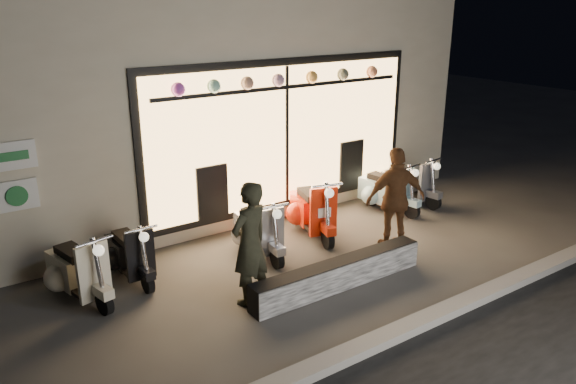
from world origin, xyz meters
The scene contains 12 objects.
ground centered at (0.00, 0.00, 0.00)m, with size 40.00×40.00×0.00m, color #383533.
kerb centered at (0.00, -2.00, 0.06)m, with size 40.00×0.25×0.12m, color slate.
shop_building centered at (0.00, 4.98, 2.10)m, with size 10.20×6.23×4.20m.
graffiti_barrier centered at (-0.09, -0.65, 0.20)m, with size 2.77×0.28×0.40m, color black.
scooter_silver centered at (-0.41, 1.00, 0.38)m, with size 0.49×1.31×0.94m.
scooter_red centered at (0.79, 1.16, 0.41)m, with size 0.71×1.44×1.02m.
scooter_black centered at (-2.36, 1.35, 0.36)m, with size 0.42×1.25×0.90m.
scooter_cream centered at (-3.14, 1.17, 0.39)m, with size 0.62×1.36×0.96m.
scooter_blue centered at (2.59, 1.29, 0.38)m, with size 0.53×1.33×0.95m.
scooter_grey centered at (3.25, 1.37, 0.38)m, with size 0.53×1.32×0.93m.
man centered at (-1.29, -0.29, 0.83)m, with size 0.61×0.40×1.67m, color black.
woman centered at (1.47, -0.13, 0.83)m, with size 0.98×0.41×1.67m, color #53311A.
Camera 1 is at (-4.63, -6.01, 3.80)m, focal length 35.00 mm.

